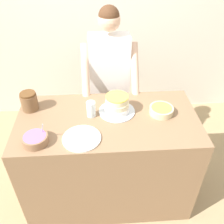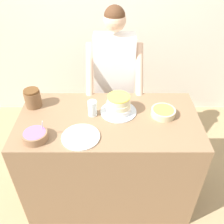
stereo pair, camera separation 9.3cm
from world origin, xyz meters
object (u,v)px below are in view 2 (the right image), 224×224
at_px(person_baker, 114,75).
at_px(cake, 118,105).
at_px(frosting_bowl_purple, 34,136).
at_px(drinking_glass, 92,108).
at_px(ceramic_plate, 80,137).
at_px(frosting_bowl_olive, 163,112).
at_px(stoneware_jar, 32,98).

height_order(person_baker, cake, person_baker).
distance_m(frosting_bowl_purple, drinking_glass, 0.47).
distance_m(cake, ceramic_plate, 0.41).
distance_m(cake, drinking_glass, 0.21).
distance_m(person_baker, drinking_glass, 0.58).
xyz_separation_m(frosting_bowl_olive, frosting_bowl_purple, (-0.93, -0.27, 0.00)).
height_order(person_baker, frosting_bowl_purple, person_baker).
relative_size(ceramic_plate, stoneware_jar, 1.78).
bearing_deg(ceramic_plate, drinking_glass, 75.21).
distance_m(frosting_bowl_purple, stoneware_jar, 0.41).
relative_size(person_baker, drinking_glass, 12.64).
bearing_deg(frosting_bowl_olive, ceramic_plate, -157.76).
xyz_separation_m(drinking_glass, stoneware_jar, (-0.49, 0.12, 0.01)).
bearing_deg(person_baker, frosting_bowl_olive, -55.70).
bearing_deg(stoneware_jar, drinking_glass, -13.82).
distance_m(drinking_glass, ceramic_plate, 0.28).
distance_m(person_baker, ceramic_plate, 0.85).
bearing_deg(drinking_glass, frosting_bowl_purple, -144.18).
bearing_deg(frosting_bowl_olive, frosting_bowl_purple, -163.93).
xyz_separation_m(cake, ceramic_plate, (-0.27, -0.30, -0.06)).
relative_size(drinking_glass, ceramic_plate, 0.47).
relative_size(person_baker, ceramic_plate, 5.89).
bearing_deg(frosting_bowl_olive, drinking_glass, 179.30).
height_order(frosting_bowl_purple, drinking_glass, frosting_bowl_purple).
distance_m(person_baker, frosting_bowl_olive, 0.67).
height_order(person_baker, stoneware_jar, person_baker).
xyz_separation_m(person_baker, cake, (0.03, -0.51, 0.02)).
relative_size(frosting_bowl_olive, stoneware_jar, 1.23).
distance_m(person_baker, frosting_bowl_purple, 0.99).
height_order(cake, frosting_bowl_purple, frosting_bowl_purple).
bearing_deg(person_baker, frosting_bowl_purple, -124.02).
height_order(cake, stoneware_jar, stoneware_jar).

